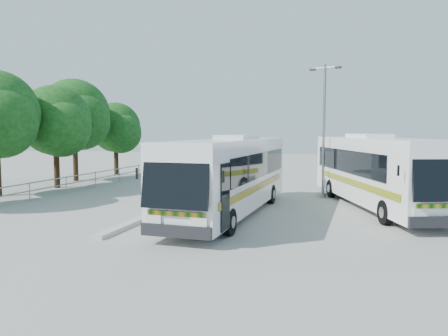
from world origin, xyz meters
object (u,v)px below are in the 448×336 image
(tree_far_c, at_px, (56,121))
(lamppost, at_px, (324,125))
(tree_far_d, at_px, (75,114))
(tree_far_e, at_px, (116,128))
(coach_main, at_px, (231,174))
(coach_adjacent, at_px, (376,170))

(tree_far_c, bearing_deg, lamppost, 1.91)
(tree_far_d, relative_size, tree_far_e, 1.24)
(tree_far_e, bearing_deg, tree_far_c, -86.46)
(tree_far_d, relative_size, coach_main, 0.62)
(lamppost, bearing_deg, coach_main, -100.94)
(tree_far_d, bearing_deg, coach_main, -33.18)
(tree_far_e, bearing_deg, coach_main, -45.64)
(tree_far_e, height_order, coach_adjacent, tree_far_e)
(coach_main, distance_m, coach_adjacent, 7.03)
(tree_far_c, relative_size, tree_far_e, 1.10)
(coach_adjacent, xyz_separation_m, lamppost, (-2.55, 2.56, 2.14))
(tree_far_c, relative_size, lamppost, 0.91)
(lamppost, bearing_deg, tree_far_e, 175.02)
(lamppost, bearing_deg, tree_far_d, -170.82)
(tree_far_c, xyz_separation_m, tree_far_e, (-0.51, 8.20, -0.37))
(tree_far_d, xyz_separation_m, coach_adjacent, (20.19, -5.71, -3.02))
(tree_far_d, bearing_deg, tree_far_c, -72.17)
(tree_far_e, relative_size, coach_main, 0.50)
(tree_far_e, xyz_separation_m, lamppost, (16.95, -7.65, 0.05))
(tree_far_d, distance_m, lamppost, 17.94)
(tree_far_d, xyz_separation_m, lamppost, (17.64, -3.15, -0.87))
(tree_far_e, bearing_deg, tree_far_d, -98.63)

